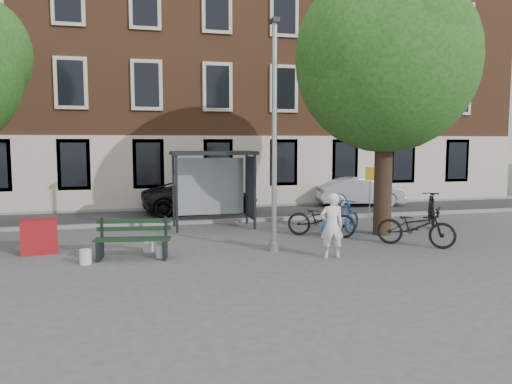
{
  "coord_description": "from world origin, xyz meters",
  "views": [
    {
      "loc": [
        -3.66,
        -12.73,
        2.94
      ],
      "look_at": [
        0.01,
        2.04,
        1.4
      ],
      "focal_mm": 35.0,
      "sensor_mm": 36.0,
      "label": 1
    }
  ],
  "objects_px": {
    "bike_c": "(321,219)",
    "red_stand": "(39,236)",
    "bus_shelter": "(224,172)",
    "painter": "(332,225)",
    "bench": "(133,241)",
    "bike_d": "(431,209)",
    "car_silver": "(360,192)",
    "notice_sign": "(370,182)",
    "car_dark": "(200,197)",
    "lamppost": "(274,148)",
    "bike_a": "(416,226)",
    "bike_b": "(340,217)"
  },
  "relations": [
    {
      "from": "bike_c",
      "to": "red_stand",
      "type": "relative_size",
      "value": 2.37
    },
    {
      "from": "bus_shelter",
      "to": "painter",
      "type": "xyz_separation_m",
      "value": [
        1.81,
        -5.22,
        -1.09
      ]
    },
    {
      "from": "bench",
      "to": "bike_c",
      "type": "height_order",
      "value": "bike_c"
    },
    {
      "from": "bike_d",
      "to": "car_silver",
      "type": "distance_m",
      "value": 5.56
    },
    {
      "from": "bench",
      "to": "bike_d",
      "type": "xyz_separation_m",
      "value": [
        10.19,
        2.58,
        0.15
      ]
    },
    {
      "from": "car_silver",
      "to": "notice_sign",
      "type": "xyz_separation_m",
      "value": [
        -1.89,
        -4.68,
        0.84
      ]
    },
    {
      "from": "painter",
      "to": "car_dark",
      "type": "height_order",
      "value": "painter"
    },
    {
      "from": "bench",
      "to": "bike_c",
      "type": "distance_m",
      "value": 5.92
    },
    {
      "from": "lamppost",
      "to": "bench",
      "type": "relative_size",
      "value": 3.14
    },
    {
      "from": "bike_c",
      "to": "car_silver",
      "type": "height_order",
      "value": "car_silver"
    },
    {
      "from": "bike_c",
      "to": "bench",
      "type": "bearing_deg",
      "value": 137.73
    },
    {
      "from": "lamppost",
      "to": "car_silver",
      "type": "height_order",
      "value": "lamppost"
    },
    {
      "from": "red_stand",
      "to": "bike_a",
      "type": "bearing_deg",
      "value": -9.15
    },
    {
      "from": "lamppost",
      "to": "bench",
      "type": "distance_m",
      "value": 4.37
    },
    {
      "from": "bench",
      "to": "notice_sign",
      "type": "height_order",
      "value": "notice_sign"
    },
    {
      "from": "lamppost",
      "to": "bike_d",
      "type": "bearing_deg",
      "value": 21.94
    },
    {
      "from": "bus_shelter",
      "to": "notice_sign",
      "type": "height_order",
      "value": "bus_shelter"
    },
    {
      "from": "bike_d",
      "to": "notice_sign",
      "type": "xyz_separation_m",
      "value": [
        -1.93,
        0.88,
        0.9
      ]
    },
    {
      "from": "red_stand",
      "to": "bike_d",
      "type": "bearing_deg",
      "value": 6.16
    },
    {
      "from": "bench",
      "to": "car_silver",
      "type": "distance_m",
      "value": 13.02
    },
    {
      "from": "painter",
      "to": "bike_c",
      "type": "distance_m",
      "value": 2.88
    },
    {
      "from": "lamppost",
      "to": "red_stand",
      "type": "xyz_separation_m",
      "value": [
        -6.11,
        1.26,
        -2.33
      ]
    },
    {
      "from": "bike_d",
      "to": "notice_sign",
      "type": "relative_size",
      "value": 0.97
    },
    {
      "from": "red_stand",
      "to": "notice_sign",
      "type": "height_order",
      "value": "notice_sign"
    },
    {
      "from": "bike_c",
      "to": "notice_sign",
      "type": "bearing_deg",
      "value": -22.13
    },
    {
      "from": "bike_b",
      "to": "bench",
      "type": "bearing_deg",
      "value": 75.05
    },
    {
      "from": "car_silver",
      "to": "red_stand",
      "type": "height_order",
      "value": "car_silver"
    },
    {
      "from": "lamppost",
      "to": "car_dark",
      "type": "bearing_deg",
      "value": 96.96
    },
    {
      "from": "bike_c",
      "to": "bike_d",
      "type": "distance_m",
      "value": 4.6
    },
    {
      "from": "painter",
      "to": "car_silver",
      "type": "height_order",
      "value": "painter"
    },
    {
      "from": "red_stand",
      "to": "car_dark",
      "type": "bearing_deg",
      "value": 51.77
    },
    {
      "from": "painter",
      "to": "bike_a",
      "type": "xyz_separation_m",
      "value": [
        2.84,
        0.74,
        -0.26
      ]
    },
    {
      "from": "bike_c",
      "to": "lamppost",
      "type": "bearing_deg",
      "value": 161.33
    },
    {
      "from": "lamppost",
      "to": "bus_shelter",
      "type": "distance_m",
      "value": 4.24
    },
    {
      "from": "bench",
      "to": "car_dark",
      "type": "relative_size",
      "value": 0.41
    },
    {
      "from": "bike_a",
      "to": "bike_c",
      "type": "distance_m",
      "value": 2.87
    },
    {
      "from": "bike_a",
      "to": "bench",
      "type": "bearing_deg",
      "value": 128.44
    },
    {
      "from": "bench",
      "to": "painter",
      "type": "bearing_deg",
      "value": -4.51
    },
    {
      "from": "bike_d",
      "to": "lamppost",
      "type": "bearing_deg",
      "value": 50.07
    },
    {
      "from": "painter",
      "to": "notice_sign",
      "type": "xyz_separation_m",
      "value": [
        3.37,
        4.61,
        0.67
      ]
    },
    {
      "from": "car_dark",
      "to": "red_stand",
      "type": "distance_m",
      "value": 8.33
    },
    {
      "from": "bus_shelter",
      "to": "car_dark",
      "type": "height_order",
      "value": "bus_shelter"
    },
    {
      "from": "painter",
      "to": "lamppost",
      "type": "bearing_deg",
      "value": -35.74
    },
    {
      "from": "lamppost",
      "to": "car_silver",
      "type": "bearing_deg",
      "value": 51.73
    },
    {
      "from": "painter",
      "to": "bike_d",
      "type": "distance_m",
      "value": 6.49
    },
    {
      "from": "bus_shelter",
      "to": "bike_a",
      "type": "height_order",
      "value": "bus_shelter"
    },
    {
      "from": "bus_shelter",
      "to": "bike_d",
      "type": "height_order",
      "value": "bus_shelter"
    },
    {
      "from": "bike_a",
      "to": "notice_sign",
      "type": "distance_m",
      "value": 4.02
    },
    {
      "from": "red_stand",
      "to": "notice_sign",
      "type": "bearing_deg",
      "value": 11.87
    },
    {
      "from": "bike_d",
      "to": "red_stand",
      "type": "relative_size",
      "value": 2.19
    }
  ]
}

